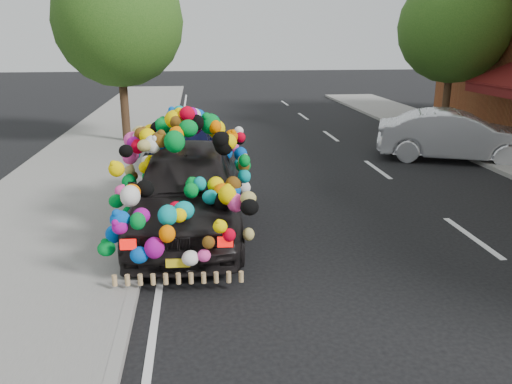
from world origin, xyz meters
TOP-DOWN VIEW (x-y plane):
  - ground at (0.00, 0.00)m, footprint 100.00×100.00m
  - sidewalk at (-4.30, 0.00)m, footprint 4.00×60.00m
  - kerb at (-2.35, 0.00)m, footprint 0.15×60.00m
  - lane_markings at (3.60, 0.00)m, footprint 6.00×50.00m
  - tree_near_sidewalk at (-3.80, 9.50)m, footprint 4.20×4.20m
  - tree_far_b at (8.00, 10.00)m, footprint 4.00×4.00m
  - plush_art_car at (-1.57, 0.97)m, footprint 2.60×5.22m
  - navy_sedan at (-1.70, 6.19)m, footprint 2.04×4.35m
  - silver_hatchback at (6.25, 5.81)m, footprint 4.76×3.12m

SIDE VIEW (x-z plane):
  - ground at x=0.00m, z-range 0.00..0.00m
  - lane_markings at x=3.60m, z-range 0.00..0.01m
  - sidewalk at x=-4.30m, z-range 0.00..0.12m
  - kerb at x=-2.35m, z-range 0.00..0.13m
  - navy_sedan at x=-1.70m, z-range 0.00..1.23m
  - silver_hatchback at x=6.25m, z-range 0.00..1.48m
  - plush_art_car at x=-1.57m, z-range 0.04..2.36m
  - tree_far_b at x=8.00m, z-range 0.94..6.84m
  - tree_near_sidewalk at x=-3.80m, z-range 0.96..7.09m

